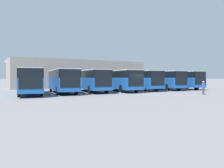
{
  "coord_description": "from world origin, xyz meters",
  "views": [
    {
      "loc": [
        17.81,
        23.34,
        2.12
      ],
      "look_at": [
        1.0,
        -5.36,
        1.1
      ],
      "focal_mm": 35.0,
      "sensor_mm": 36.0,
      "label": 1
    }
  ],
  "objects_px": {
    "bus_1": "(161,79)",
    "bus_5": "(62,80)",
    "bus_0": "(178,79)",
    "bus_6": "(29,80)",
    "bus_4": "(91,80)",
    "bus_2": "(139,79)",
    "bus_3": "(119,80)",
    "pedestrian": "(203,87)"
  },
  "relations": [
    {
      "from": "pedestrian",
      "to": "bus_0",
      "type": "bearing_deg",
      "value": 31.6
    },
    {
      "from": "bus_1",
      "to": "bus_2",
      "type": "distance_m",
      "value": 4.37
    },
    {
      "from": "bus_1",
      "to": "bus_2",
      "type": "xyz_separation_m",
      "value": [
        4.35,
        -0.42,
        0.0
      ]
    },
    {
      "from": "bus_4",
      "to": "bus_0",
      "type": "bearing_deg",
      "value": -173.94
    },
    {
      "from": "bus_1",
      "to": "bus_3",
      "type": "distance_m",
      "value": 8.7
    },
    {
      "from": "bus_4",
      "to": "pedestrian",
      "type": "relative_size",
      "value": 6.59
    },
    {
      "from": "pedestrian",
      "to": "bus_6",
      "type": "bearing_deg",
      "value": 126.13
    },
    {
      "from": "bus_2",
      "to": "bus_3",
      "type": "height_order",
      "value": "same"
    },
    {
      "from": "bus_3",
      "to": "bus_6",
      "type": "xyz_separation_m",
      "value": [
        13.05,
        -0.04,
        0.0
      ]
    },
    {
      "from": "bus_5",
      "to": "bus_6",
      "type": "distance_m",
      "value": 4.39
    },
    {
      "from": "bus_4",
      "to": "bus_6",
      "type": "distance_m",
      "value": 8.74
    },
    {
      "from": "bus_2",
      "to": "bus_0",
      "type": "bearing_deg",
      "value": -174.57
    },
    {
      "from": "bus_2",
      "to": "pedestrian",
      "type": "xyz_separation_m",
      "value": [
        -1.24,
        11.32,
        -0.88
      ]
    },
    {
      "from": "bus_0",
      "to": "bus_5",
      "type": "xyz_separation_m",
      "value": [
        21.74,
        -0.42,
        0.0
      ]
    },
    {
      "from": "bus_3",
      "to": "pedestrian",
      "type": "height_order",
      "value": "bus_3"
    },
    {
      "from": "bus_1",
      "to": "bus_6",
      "type": "relative_size",
      "value": 1.0
    },
    {
      "from": "bus_3",
      "to": "bus_4",
      "type": "bearing_deg",
      "value": -3.39
    },
    {
      "from": "bus_0",
      "to": "bus_2",
      "type": "xyz_separation_m",
      "value": [
        8.7,
        -0.42,
        0.0
      ]
    },
    {
      "from": "bus_3",
      "to": "bus_5",
      "type": "bearing_deg",
      "value": 3.79
    },
    {
      "from": "bus_1",
      "to": "pedestrian",
      "type": "relative_size",
      "value": 6.59
    },
    {
      "from": "bus_1",
      "to": "bus_6",
      "type": "height_order",
      "value": "same"
    },
    {
      "from": "bus_0",
      "to": "bus_6",
      "type": "bearing_deg",
      "value": 8.63
    },
    {
      "from": "bus_1",
      "to": "bus_6",
      "type": "distance_m",
      "value": 21.75
    },
    {
      "from": "bus_2",
      "to": "bus_6",
      "type": "xyz_separation_m",
      "value": [
        17.4,
        0.63,
        0.0
      ]
    },
    {
      "from": "bus_6",
      "to": "pedestrian",
      "type": "xyz_separation_m",
      "value": [
        -18.63,
        10.69,
        -0.88
      ]
    },
    {
      "from": "bus_2",
      "to": "bus_4",
      "type": "xyz_separation_m",
      "value": [
        8.7,
        -0.22,
        0.0
      ]
    },
    {
      "from": "bus_2",
      "to": "bus_6",
      "type": "bearing_deg",
      "value": 10.24
    },
    {
      "from": "bus_3",
      "to": "bus_6",
      "type": "distance_m",
      "value": 13.05
    },
    {
      "from": "bus_0",
      "to": "bus_4",
      "type": "xyz_separation_m",
      "value": [
        17.4,
        -0.64,
        0.0
      ]
    },
    {
      "from": "bus_3",
      "to": "bus_5",
      "type": "distance_m",
      "value": 8.72
    },
    {
      "from": "bus_0",
      "to": "bus_1",
      "type": "xyz_separation_m",
      "value": [
        4.35,
        -0.0,
        0.0
      ]
    },
    {
      "from": "bus_0",
      "to": "bus_2",
      "type": "height_order",
      "value": "same"
    },
    {
      "from": "bus_1",
      "to": "bus_4",
      "type": "xyz_separation_m",
      "value": [
        13.05,
        -0.64,
        0.0
      ]
    },
    {
      "from": "bus_1",
      "to": "pedestrian",
      "type": "distance_m",
      "value": 11.37
    },
    {
      "from": "bus_0",
      "to": "bus_1",
      "type": "height_order",
      "value": "same"
    },
    {
      "from": "bus_0",
      "to": "bus_5",
      "type": "distance_m",
      "value": 21.75
    },
    {
      "from": "bus_0",
      "to": "bus_5",
      "type": "relative_size",
      "value": 1.0
    },
    {
      "from": "pedestrian",
      "to": "bus_4",
      "type": "bearing_deg",
      "value": 106.69
    },
    {
      "from": "bus_1",
      "to": "bus_5",
      "type": "distance_m",
      "value": 17.4
    },
    {
      "from": "bus_0",
      "to": "bus_4",
      "type": "bearing_deg",
      "value": 6.06
    },
    {
      "from": "pedestrian",
      "to": "bus_2",
      "type": "bearing_deg",
      "value": 72.22
    },
    {
      "from": "bus_6",
      "to": "bus_3",
      "type": "bearing_deg",
      "value": -172.0
    }
  ]
}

